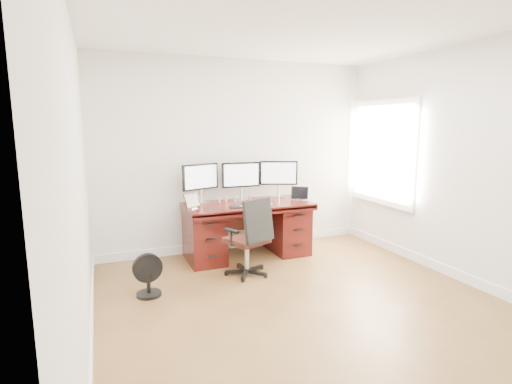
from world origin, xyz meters
name	(u,v)px	position (x,y,z in m)	size (l,w,h in m)	color
ground	(313,312)	(0.00, 0.00, 0.00)	(4.50, 4.50, 0.00)	brown
back_wall	(237,156)	(0.00, 2.25, 1.35)	(4.00, 0.10, 2.70)	silver
right_wall	(467,165)	(2.00, 0.11, 1.35)	(0.10, 4.50, 2.70)	silver
desk	(247,228)	(0.00, 1.83, 0.40)	(1.70, 0.80, 0.75)	#44100D
office_chair	(249,250)	(-0.23, 1.13, 0.31)	(0.66, 0.66, 0.95)	black
floor_fan	(148,276)	(-1.43, 0.99, 0.22)	(0.32, 0.27, 0.46)	black
monitor_left	(200,178)	(-0.58, 2.07, 1.09)	(0.53, 0.22, 0.53)	silver
monitor_center	(241,176)	(0.00, 2.07, 1.09)	(0.55, 0.14, 0.53)	silver
monitor_right	(279,174)	(0.58, 2.07, 1.09)	(0.52, 0.24, 0.53)	silver
tablet_left	(192,202)	(-0.77, 1.75, 0.84)	(0.24, 0.19, 0.19)	silver
tablet_right	(300,194)	(0.77, 1.75, 0.84)	(0.24, 0.19, 0.19)	silver
keyboard	(251,205)	(-0.02, 1.61, 0.76)	(0.29, 0.12, 0.01)	white
trackpad	(266,204)	(0.19, 1.63, 0.76)	(0.14, 0.14, 0.01)	silver
drawing_tablet	(238,207)	(-0.22, 1.59, 0.76)	(0.21, 0.13, 0.01)	black
phone	(246,204)	(-0.05, 1.73, 0.76)	(0.12, 0.06, 0.01)	black
figurine_pink	(219,200)	(-0.35, 1.95, 0.79)	(0.03, 0.03, 0.08)	pink
figurine_orange	(226,199)	(-0.26, 1.95, 0.79)	(0.03, 0.03, 0.08)	#F49145
figurine_blue	(235,199)	(-0.13, 1.95, 0.79)	(0.03, 0.03, 0.08)	#5D80E1
figurine_purple	(250,198)	(0.09, 1.95, 0.79)	(0.03, 0.03, 0.08)	#8A58CE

